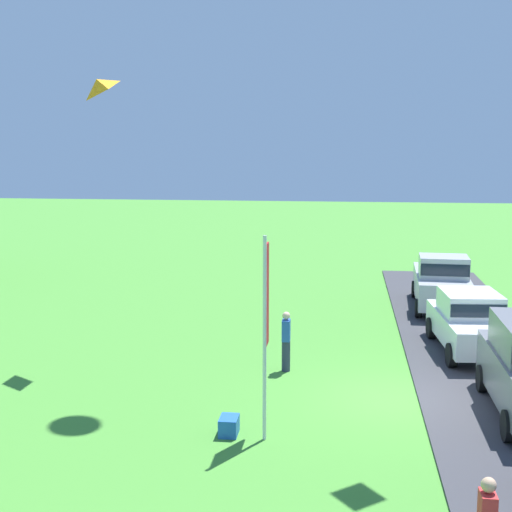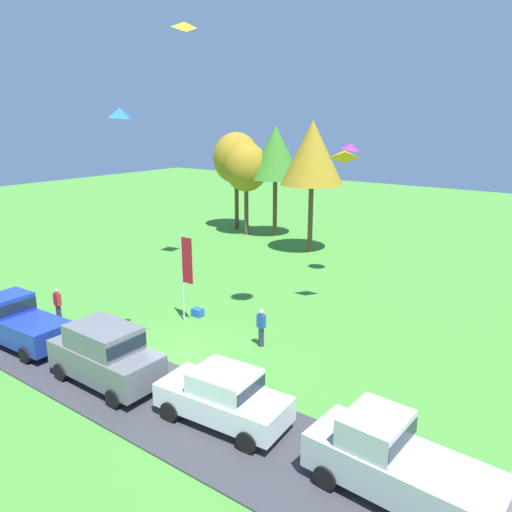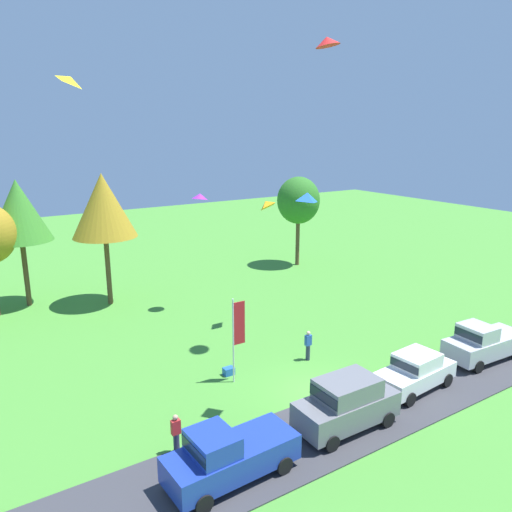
% 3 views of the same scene
% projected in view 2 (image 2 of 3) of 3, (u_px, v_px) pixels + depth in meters
% --- Properties ---
extents(ground_plane, '(120.00, 120.00, 0.00)m').
position_uv_depth(ground_plane, '(181.00, 360.00, 20.59)').
color(ground_plane, '#478E33').
extents(pavement_strip, '(36.00, 4.40, 0.06)m').
position_uv_depth(pavement_strip, '(130.00, 386.00, 18.49)').
color(pavement_strip, '#38383D').
rests_on(pavement_strip, ground).
extents(car_pickup_near_entrance, '(5.07, 2.20, 2.14)m').
position_uv_depth(car_pickup_near_entrance, '(18.00, 321.00, 21.67)').
color(car_pickup_near_entrance, '#1E389E').
rests_on(car_pickup_near_entrance, ground).
extents(car_suv_far_end, '(4.62, 2.08, 2.28)m').
position_uv_depth(car_suv_far_end, '(105.00, 352.00, 18.35)').
color(car_suv_far_end, slate).
rests_on(car_suv_far_end, ground).
extents(car_sedan_mid_row, '(4.52, 2.22, 1.84)m').
position_uv_depth(car_sedan_mid_row, '(223.00, 395.00, 16.00)').
color(car_sedan_mid_row, white).
rests_on(car_sedan_mid_row, ground).
extents(car_pickup_by_flagpole, '(5.09, 2.26, 2.14)m').
position_uv_depth(car_pickup_by_flagpole, '(396.00, 461.00, 12.83)').
color(car_pickup_by_flagpole, '#B7B7BC').
rests_on(car_pickup_by_flagpole, ground).
extents(person_on_lawn, '(0.36, 0.24, 1.71)m').
position_uv_depth(person_on_lawn, '(58.00, 305.00, 24.19)').
color(person_on_lawn, '#2D334C').
rests_on(person_on_lawn, ground).
extents(person_beside_suv, '(0.36, 0.24, 1.71)m').
position_uv_depth(person_beside_suv, '(261.00, 327.00, 21.59)').
color(person_beside_suv, '#2D334C').
rests_on(person_beside_suv, ground).
extents(tree_right_of_center, '(4.03, 4.03, 8.50)m').
position_uv_depth(tree_right_of_center, '(236.00, 158.00, 43.49)').
color(tree_right_of_center, brown).
rests_on(tree_right_of_center, ground).
extents(tree_lone_near, '(3.67, 3.67, 7.74)m').
position_uv_depth(tree_lone_near, '(246.00, 168.00, 41.30)').
color(tree_lone_near, brown).
rests_on(tree_lone_near, ground).
extents(tree_far_left, '(4.33, 4.33, 9.13)m').
position_uv_depth(tree_far_left, '(275.00, 153.00, 40.55)').
color(tree_far_left, brown).
rests_on(tree_far_left, ground).
extents(tree_far_right, '(4.51, 4.51, 9.53)m').
position_uv_depth(tree_far_right, '(312.00, 153.00, 35.34)').
color(tree_far_right, brown).
rests_on(tree_far_right, ground).
extents(flag_banner, '(0.71, 0.08, 4.47)m').
position_uv_depth(flag_banner, '(186.00, 266.00, 23.70)').
color(flag_banner, silver).
rests_on(flag_banner, ground).
extents(cooler_box, '(0.56, 0.40, 0.40)m').
position_uv_depth(cooler_box, '(198.00, 312.00, 25.06)').
color(cooler_box, blue).
rests_on(cooler_box, ground).
extents(kite_diamond_topmost, '(0.87, 0.82, 0.44)m').
position_uv_depth(kite_diamond_topmost, '(120.00, 113.00, 18.13)').
color(kite_diamond_topmost, blue).
extents(kite_diamond_mid_center, '(1.33, 1.29, 0.74)m').
position_uv_depth(kite_diamond_mid_center, '(344.00, 154.00, 23.54)').
color(kite_diamond_mid_center, orange).
extents(kite_delta_trailing_tail, '(1.56, 1.54, 0.59)m').
position_uv_depth(kite_delta_trailing_tail, '(351.00, 147.00, 28.49)').
color(kite_delta_trailing_tail, purple).
extents(kite_diamond_low_drifter, '(1.50, 1.50, 0.73)m').
position_uv_depth(kite_diamond_low_drifter, '(184.00, 25.00, 28.48)').
color(kite_diamond_low_drifter, yellow).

